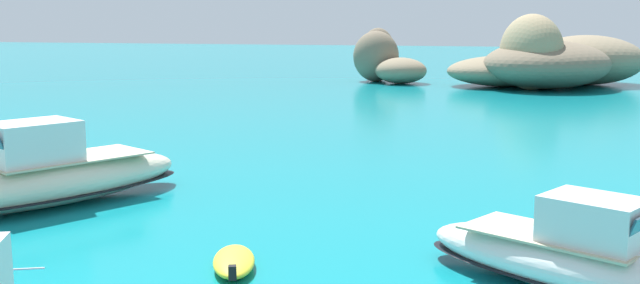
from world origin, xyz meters
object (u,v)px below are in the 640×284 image
islet_large (550,62)px  dinghy_tender (234,261)px  motorboat_cream (48,177)px  motorboat_white (577,259)px  islet_small (384,60)px

islet_large → dinghy_tender: bearing=-97.7°
islet_large → dinghy_tender: islet_large is taller
motorboat_cream → dinghy_tender: 10.17m
dinghy_tender → motorboat_cream: bearing=154.2°
motorboat_cream → motorboat_white: bearing=-10.8°
islet_large → motorboat_white: islet_large is taller
islet_small → motorboat_white: (17.89, -61.37, -1.61)m
motorboat_white → islet_small: bearing=106.2°
islet_large → dinghy_tender: (-8.27, -60.92, -2.26)m
islet_large → islet_small: 17.62m
islet_large → motorboat_cream: 59.14m
islet_large → islet_small: (-17.56, 1.47, -0.08)m
motorboat_cream → dinghy_tender: motorboat_cream is taller
islet_small → motorboat_cream: islet_small is taller
islet_small → motorboat_white: 63.94m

